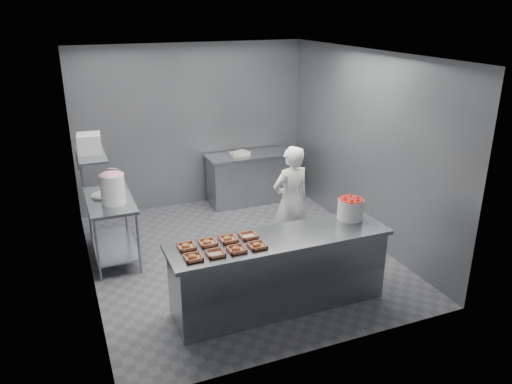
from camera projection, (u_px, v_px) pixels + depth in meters
floor at (239, 256)px, 7.15m from camera, size 4.50×4.50×0.00m
ceiling at (237, 54)px, 6.16m from camera, size 4.50×4.50×0.00m
wall_back at (193, 126)px, 8.60m from camera, size 4.00×0.04×2.80m
wall_left at (81, 181)px, 5.94m from camera, size 0.04×4.50×2.80m
wall_right at (365, 147)px, 7.36m from camera, size 0.04×4.50×2.80m
service_counter at (279, 272)px, 5.82m from camera, size 2.60×0.70×0.90m
prep_table at (112, 220)px, 6.87m from camera, size 0.60×1.20×0.90m
back_counter at (249, 178)px, 8.95m from camera, size 1.50×0.60×0.90m
wall_shelf at (91, 154)px, 6.47m from camera, size 0.35×0.90×0.03m
tray_0 at (193, 257)px, 5.16m from camera, size 0.19×0.18×0.06m
tray_1 at (215, 253)px, 5.25m from camera, size 0.19×0.18×0.04m
tray_2 at (236, 249)px, 5.33m from camera, size 0.19×0.18×0.06m
tray_3 at (257, 245)px, 5.42m from camera, size 0.19×0.18×0.06m
tray_4 at (186, 246)px, 5.40m from camera, size 0.19×0.18×0.06m
tray_5 at (208, 243)px, 5.48m from camera, size 0.19×0.18×0.06m
tray_6 at (228, 239)px, 5.57m from camera, size 0.19×0.18×0.06m
tray_7 at (248, 236)px, 5.65m from camera, size 0.19×0.18×0.04m
worker at (291, 201)px, 7.00m from camera, size 0.63×0.46×1.58m
strawberry_tub at (351, 208)px, 6.10m from camera, size 0.31×0.31×0.26m
glaze_bucket at (113, 188)px, 6.55m from camera, size 0.34×0.32×0.49m
bucket_lid at (105, 195)px, 6.87m from camera, size 0.45×0.45×0.03m
rag at (113, 189)px, 7.11m from camera, size 0.18×0.17×0.02m
appliance at (89, 143)px, 6.45m from camera, size 0.32×0.36×0.25m
paper_stack at (240, 153)px, 8.72m from camera, size 0.33×0.27×0.06m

